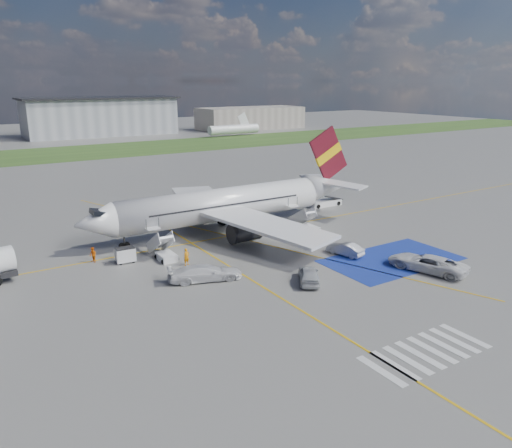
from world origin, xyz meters
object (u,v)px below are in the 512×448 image
at_px(belt_loader, 325,203).
at_px(airliner, 232,203).
at_px(gpu_cart, 125,256).
at_px(car_silver_b, 345,249).
at_px(car_silver_a, 309,275).
at_px(van_white_b, 205,270).
at_px(van_white_a, 427,260).

bearing_deg(belt_loader, airliner, -167.82).
height_order(gpu_cart, car_silver_b, gpu_cart).
xyz_separation_m(car_silver_a, car_silver_b, (7.80, 3.79, -0.09)).
xyz_separation_m(belt_loader, car_silver_b, (-12.21, -17.69, 0.26)).
distance_m(airliner, car_silver_a, 18.49).
distance_m(gpu_cart, van_white_b, 9.70).
bearing_deg(car_silver_a, airliner, -63.35).
bearing_deg(car_silver_a, van_white_b, -1.13).
bearing_deg(belt_loader, gpu_cart, -165.52).
height_order(belt_loader, car_silver_a, belt_loader).
distance_m(belt_loader, van_white_a, 26.79).
bearing_deg(belt_loader, car_silver_a, -131.51).
height_order(car_silver_a, car_silver_b, car_silver_a).
bearing_deg(van_white_b, gpu_cart, 46.15).
bearing_deg(gpu_cart, car_silver_b, -23.38).
bearing_deg(van_white_a, belt_loader, -126.67).
height_order(gpu_cart, belt_loader, belt_loader).
height_order(van_white_a, van_white_b, van_white_a).
relative_size(belt_loader, van_white_b, 1.07).
relative_size(car_silver_b, van_white_b, 0.79).
xyz_separation_m(car_silver_a, van_white_a, (11.35, -3.85, 0.31)).
bearing_deg(car_silver_b, van_white_a, 100.62).
xyz_separation_m(car_silver_b, van_white_b, (-15.55, 1.68, 0.33)).
bearing_deg(airliner, car_silver_a, -97.47).
xyz_separation_m(airliner, gpu_cart, (-14.76, -4.15, -2.68)).
bearing_deg(gpu_cart, van_white_b, -58.04).
xyz_separation_m(car_silver_a, van_white_b, (-7.75, 5.48, 0.23)).
distance_m(car_silver_b, van_white_a, 8.44).
distance_m(belt_loader, car_silver_b, 21.50).
bearing_deg(belt_loader, van_white_b, -148.56).
height_order(car_silver_b, van_white_b, van_white_b).
relative_size(car_silver_a, van_white_a, 0.78).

